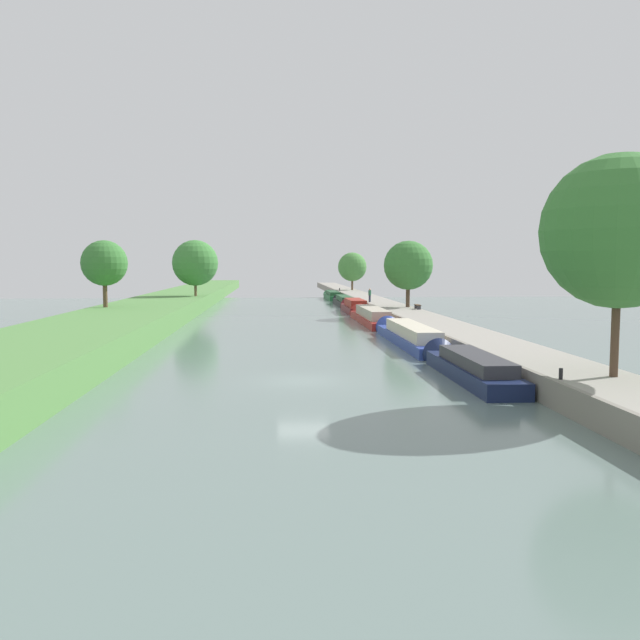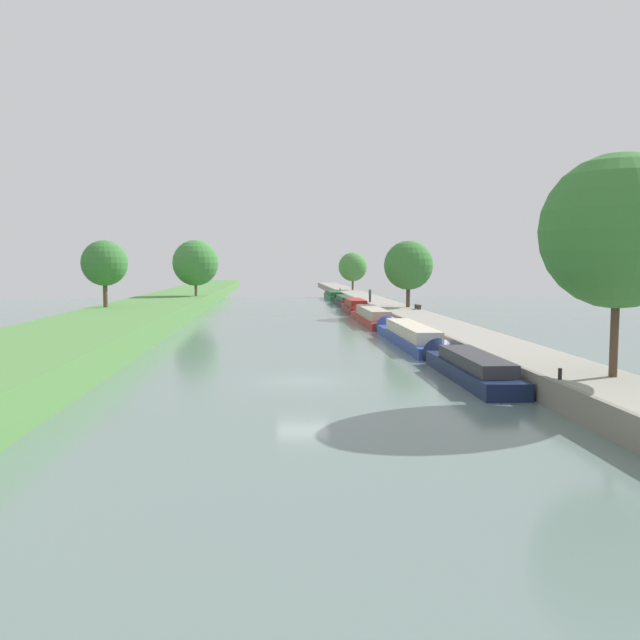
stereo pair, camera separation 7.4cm
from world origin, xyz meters
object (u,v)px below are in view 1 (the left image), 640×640
Objects in this scene: mooring_bollard_near at (561,374)px; mooring_bollard_far at (340,289)px; narrowboat_black at (343,301)px; narrowboat_maroon at (354,307)px; person_walking at (370,295)px; narrowboat_blue at (408,335)px; narrowboat_green at (332,296)px; narrowboat_navy at (467,366)px; park_bench at (418,306)px; narrowboat_red at (370,316)px.

mooring_bollard_far is at bearing 90.00° from mooring_bollard_near.
narrowboat_maroon is at bearing -90.82° from narrowboat_black.
mooring_bollard_near is (1.91, -51.94, 0.68)m from narrowboat_maroon.
narrowboat_black is 8.44× the size of person_walking.
narrowboat_blue is 1.25× the size of narrowboat_green.
narrowboat_green is at bearing 90.14° from narrowboat_navy.
park_bench is at bearing -76.51° from person_walking.
narrowboat_blue reaches higher than narrowboat_green.
narrowboat_red is at bearing -92.36° from mooring_bollard_far.
mooring_bollard_far reaches higher than narrowboat_green.
narrowboat_maroon is at bearing 92.10° from mooring_bollard_near.
narrowboat_black is 9.34× the size of park_bench.
narrowboat_black is (0.31, 27.35, -0.07)m from narrowboat_red.
park_bench is at bearing -78.59° from narrowboat_black.
narrowboat_red is at bearing -98.32° from person_walking.
mooring_bollard_near is (1.72, -65.44, 0.78)m from narrowboat_black.
park_bench is at bearing -82.66° from narrowboat_green.
narrowboat_navy is 80.47m from mooring_bollard_far.
narrowboat_black is (0.19, 13.50, -0.09)m from narrowboat_maroon.
narrowboat_blue is 44.22m from narrowboat_black.
mooring_bollard_far is (1.72, 21.94, 0.78)m from narrowboat_black.
narrowboat_navy is 26.38× the size of mooring_bollard_far.
narrowboat_maroon is at bearing 114.79° from park_bench.
park_bench reaches higher than narrowboat_navy.
mooring_bollard_near is at bearing -90.23° from person_walking.
narrowboat_blue is 37.41× the size of mooring_bollard_near.
person_walking is 3.69× the size of mooring_bollard_far.
mooring_bollard_far is 46.76m from park_bench.
narrowboat_red is 42.83m from narrowboat_green.
narrowboat_maroon is 12.37m from park_bench.
narrowboat_black is at bearing 101.41° from park_bench.
narrowboat_green is at bearing 97.34° from park_bench.
narrowboat_maroon is 0.85× the size of narrowboat_green.
narrowboat_black is 15.47m from narrowboat_green.
mooring_bollard_near is at bearing -87.90° from narrowboat_maroon.
narrowboat_navy is 31.16m from narrowboat_red.
narrowboat_blue is at bearing -89.82° from narrowboat_maroon.
narrowboat_blue is at bearing -104.59° from park_bench.
narrowboat_black is 31.13× the size of mooring_bollard_near.
narrowboat_navy is 7.18m from mooring_bollard_near.
park_bench is (5.08, 19.51, 0.84)m from narrowboat_blue.
narrowboat_red reaches higher than narrowboat_blue.
narrowboat_maroon is at bearing 90.18° from narrowboat_blue.
narrowboat_green is (0.13, 42.83, -0.06)m from narrowboat_red.
narrowboat_red reaches higher than narrowboat_navy.
mooring_bollard_far is at bearing 90.37° from person_walking.
narrowboat_blue is 32.33m from person_walking.
narrowboat_red is 1.25× the size of narrowboat_green.
park_bench is (3.27, 40.73, 0.12)m from mooring_bollard_near.
park_bench reaches higher than narrowboat_blue.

